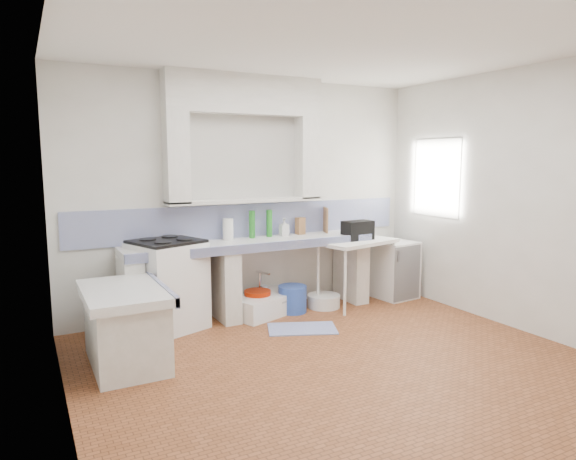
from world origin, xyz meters
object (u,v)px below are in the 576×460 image
sink (266,305)px  side_table (356,273)px  stove (168,286)px  fridge (395,270)px

sink → side_table: (1.17, -0.18, 0.31)m
sink → stove: bearing=159.2°
sink → side_table: side_table is taller
stove → fridge: stove is taller
stove → sink: (1.17, -0.02, -0.37)m
stove → sink: bearing=-20.4°
sink → fridge: bearing=-24.4°
stove → sink: size_ratio=1.07×
stove → fridge: 3.01m
sink → fridge: size_ratio=1.17×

